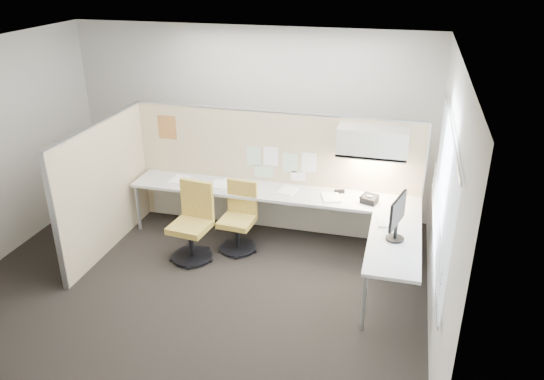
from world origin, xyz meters
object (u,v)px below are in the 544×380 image
(chair_right, at_px, (239,219))
(monitor, at_px, (397,216))
(phone, at_px, (369,199))
(chair_left, at_px, (193,224))
(desk, at_px, (293,206))

(chair_right, relative_size, monitor, 1.76)
(chair_right, bearing_deg, phone, 16.40)
(chair_right, relative_size, phone, 3.64)
(chair_left, relative_size, monitor, 1.92)
(chair_left, xyz_separation_m, monitor, (2.58, -0.21, 0.56))
(chair_left, xyz_separation_m, chair_right, (0.52, 0.37, -0.04))
(desk, xyz_separation_m, phone, (0.99, 0.10, 0.18))
(chair_right, bearing_deg, monitor, -10.70)
(monitor, height_order, phone, monitor)
(phone, bearing_deg, desk, -156.41)
(chair_left, height_order, monitor, monitor)
(desk, distance_m, chair_left, 1.36)
(chair_left, distance_m, monitor, 2.65)
(chair_left, relative_size, chair_right, 1.09)
(chair_right, distance_m, monitor, 2.23)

